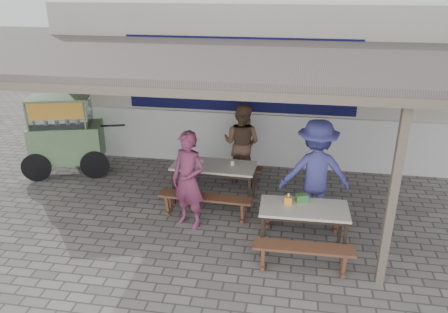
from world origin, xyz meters
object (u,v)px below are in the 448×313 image
(donation_box, at_px, (302,198))
(condiment_bowl, at_px, (199,163))
(bench_right_street, at_px, (303,253))
(patron_right_table, at_px, (316,172))
(patron_street_side, at_px, (189,180))
(bench_left_street, at_px, (205,201))
(bench_left_wall, at_px, (222,170))
(tissue_box, at_px, (288,200))
(vendor_cart, at_px, (65,132))
(table_left, at_px, (214,169))
(patron_wall_side, at_px, (242,143))
(bench_right_wall, at_px, (302,212))
(condiment_jar, at_px, (232,163))
(table_right, at_px, (304,212))

(donation_box, relative_size, condiment_bowl, 1.07)
(bench_right_street, xyz_separation_m, patron_right_table, (0.16, 1.55, 0.59))
(patron_street_side, bearing_deg, bench_left_street, 68.33)
(bench_left_wall, bearing_deg, tissue_box, -52.63)
(bench_left_wall, bearing_deg, vendor_cart, -179.20)
(table_left, distance_m, donation_box, 2.01)
(table_left, bearing_deg, condiment_bowl, -177.45)
(patron_street_side, height_order, patron_right_table, patron_right_table)
(bench_left_street, bearing_deg, table_left, 90.00)
(table_left, bearing_deg, patron_wall_side, 70.84)
(bench_left_wall, bearing_deg, donation_box, -47.50)
(bench_left_street, height_order, tissue_box, tissue_box)
(bench_right_wall, bearing_deg, bench_left_street, 176.37)
(bench_left_wall, relative_size, condiment_jar, 20.38)
(table_left, distance_m, bench_right_street, 2.61)
(bench_right_wall, relative_size, patron_street_side, 0.85)
(donation_box, bearing_deg, table_right, -76.88)
(bench_right_street, distance_m, donation_box, 0.92)
(table_left, xyz_separation_m, patron_street_side, (-0.25, -0.93, 0.18))
(table_right, height_order, tissue_box, tissue_box)
(bench_right_street, distance_m, patron_wall_side, 3.27)
(table_right, distance_m, condiment_bowl, 2.38)
(bench_left_wall, distance_m, tissue_box, 2.46)
(vendor_cart, relative_size, donation_box, 10.98)
(bench_left_street, xyz_separation_m, bench_left_wall, (0.05, 1.39, 0.00))
(patron_street_side, bearing_deg, bench_right_wall, 27.37)
(patron_wall_side, relative_size, condiment_jar, 20.55)
(bench_left_wall, distance_m, donation_box, 2.51)
(table_right, relative_size, condiment_bowl, 7.88)
(bench_right_street, xyz_separation_m, tissue_box, (-0.26, 0.70, 0.47))
(bench_right_wall, xyz_separation_m, condiment_bowl, (-1.93, 0.76, 0.43))
(bench_left_street, relative_size, bench_right_wall, 1.15)
(patron_right_table, bearing_deg, tissue_box, 55.57)
(bench_left_wall, height_order, bench_right_street, same)
(table_left, distance_m, vendor_cart, 3.49)
(patron_street_side, xyz_separation_m, condiment_jar, (0.59, 1.00, -0.06))
(bench_left_wall, bearing_deg, patron_wall_side, 41.63)
(bench_right_street, height_order, patron_right_table, patron_right_table)
(condiment_jar, bearing_deg, table_left, -168.76)
(table_right, relative_size, bench_right_wall, 0.94)
(patron_street_side, bearing_deg, bench_right_street, -5.93)
(table_left, relative_size, condiment_jar, 19.35)
(vendor_cart, xyz_separation_m, patron_wall_side, (3.78, 0.21, -0.09))
(vendor_cart, bearing_deg, tissue_box, -39.85)
(table_left, bearing_deg, bench_right_wall, -22.64)
(bench_left_street, relative_size, bench_right_street, 1.15)
(patron_street_side, height_order, condiment_bowl, patron_street_side)
(table_left, xyz_separation_m, vendor_cart, (-3.40, 0.78, 0.25))
(donation_box, bearing_deg, patron_street_side, 172.26)
(bench_left_wall, relative_size, donation_box, 9.06)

